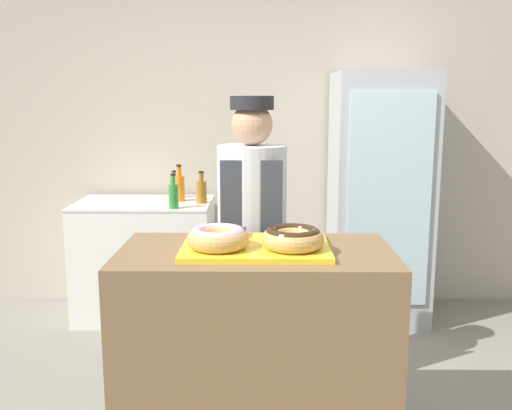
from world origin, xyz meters
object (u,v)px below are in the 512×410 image
at_px(bottle_amber, 174,187).
at_px(bottle_amber_b, 201,191).
at_px(bottle_green, 173,195).
at_px(brownie_back_left, 236,233).
at_px(baker_person, 252,243).
at_px(serving_tray, 256,247).
at_px(chest_freezer, 146,258).
at_px(beverage_fridge, 379,198).
at_px(donut_light_glaze, 218,237).
at_px(bottle_orange, 179,187).
at_px(donut_chocolate_glaze, 293,237).
at_px(brownie_back_right, 277,233).

bearing_deg(bottle_amber, bottle_amber_b, -44.35).
bearing_deg(bottle_amber, bottle_green, -81.85).
distance_m(brownie_back_left, baker_person, 0.43).
distance_m(serving_tray, baker_person, 0.56).
bearing_deg(brownie_back_left, chest_freezer, 115.65).
xyz_separation_m(chest_freezer, bottle_amber_b, (0.43, -0.05, 0.52)).
bearing_deg(beverage_fridge, bottle_amber, 172.94).
bearing_deg(donut_light_glaze, bottle_orange, 103.29).
bearing_deg(bottle_orange, donut_light_glaze, -76.71).
distance_m(bottle_amber, bottle_orange, 0.16).
relative_size(beverage_fridge, bottle_green, 7.44).
height_order(baker_person, bottle_orange, baker_person).
distance_m(serving_tray, bottle_amber_b, 1.74).
relative_size(donut_chocolate_glaze, bottle_green, 1.08).
distance_m(serving_tray, brownie_back_left, 0.19).
bearing_deg(bottle_green, bottle_amber, 98.15).
height_order(beverage_fridge, bottle_orange, beverage_fridge).
bearing_deg(bottle_orange, brownie_back_left, -72.92).
relative_size(brownie_back_left, baker_person, 0.06).
height_order(serving_tray, bottle_amber, bottle_amber).
relative_size(donut_light_glaze, brownie_back_left, 2.83).
xyz_separation_m(brownie_back_left, bottle_amber, (-0.56, 1.76, -0.06)).
bearing_deg(bottle_orange, bottle_amber_b, -25.31).
distance_m(brownie_back_left, chest_freezer, 1.84).
bearing_deg(baker_person, donut_light_glaze, -102.14).
bearing_deg(chest_freezer, brownie_back_right, -59.01).
xyz_separation_m(brownie_back_right, baker_person, (-0.12, 0.39, -0.15)).
bearing_deg(brownie_back_right, bottle_green, 117.42).
bearing_deg(donut_light_glaze, bottle_amber_b, 98.44).
distance_m(brownie_back_right, bottle_amber, 1.91).
height_order(chest_freezer, bottle_orange, bottle_orange).
bearing_deg(bottle_orange, baker_person, -65.21).
xyz_separation_m(beverage_fridge, bottle_amber_b, (-1.30, -0.04, 0.06)).
distance_m(donut_light_glaze, beverage_fridge, 2.07).
height_order(brownie_back_left, baker_person, baker_person).
bearing_deg(brownie_back_right, bottle_amber_b, 108.52).
height_order(donut_chocolate_glaze, brownie_back_right, donut_chocolate_glaze).
distance_m(serving_tray, bottle_amber, 2.02).
height_order(brownie_back_left, bottle_amber, bottle_amber).
xyz_separation_m(beverage_fridge, chest_freezer, (-1.73, 0.01, -0.47)).
relative_size(serving_tray, bottle_green, 2.60).
bearing_deg(serving_tray, brownie_back_right, 59.03).
xyz_separation_m(bottle_amber, bottle_orange, (0.06, -0.15, 0.02)).
xyz_separation_m(donut_light_glaze, bottle_amber_b, (-0.26, 1.75, -0.08)).
distance_m(bottle_amber_b, bottle_orange, 0.19).
xyz_separation_m(serving_tray, donut_light_glaze, (-0.16, -0.06, 0.06)).
height_order(bottle_amber, bottle_orange, bottle_orange).
bearing_deg(baker_person, brownie_back_left, -99.85).
relative_size(bottle_amber_b, bottle_green, 0.96).
bearing_deg(bottle_green, beverage_fridge, 9.75).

